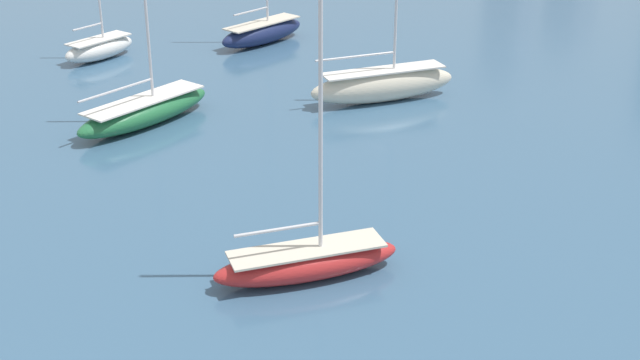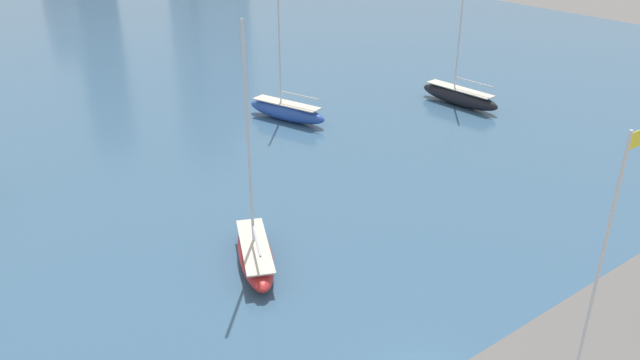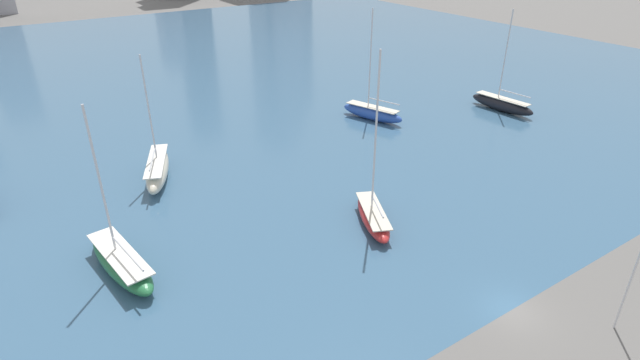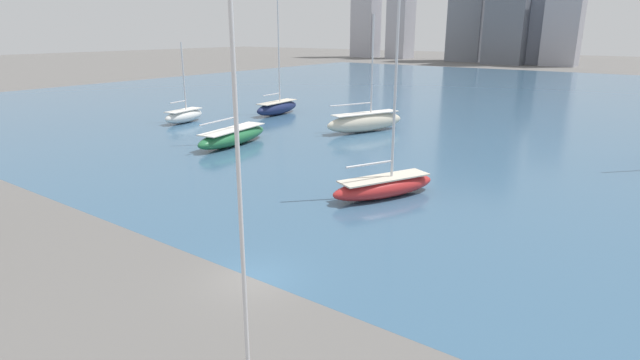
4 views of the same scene
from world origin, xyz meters
name	(u,v)px [view 3 (image 3 of 4)]	position (x,y,z in m)	size (l,w,h in m)	color
ground_plane	(511,310)	(0.00, 0.00, 0.00)	(500.00, 500.00, 0.00)	#605E5B
harbor_water	(176,78)	(0.00, 70.00, 0.00)	(180.00, 140.00, 0.00)	#385B7A
sailboat_red	(373,215)	(-1.07, 14.18, 0.89)	(5.37, 8.36, 15.48)	#B72828
sailboat_cream	(157,169)	(-14.44, 33.45, 1.18)	(5.84, 10.28, 12.95)	beige
sailboat_black	(502,104)	(33.23, 27.65, 1.05)	(2.62, 9.99, 13.93)	black
sailboat_blue	(372,112)	(15.51, 35.02, 1.05)	(4.85, 9.42, 14.59)	#284CA8
sailboat_green	(121,261)	(-21.62, 19.53, 0.93)	(3.93, 10.39, 13.38)	#236B3D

